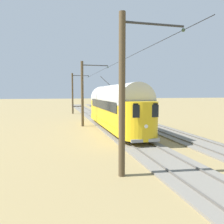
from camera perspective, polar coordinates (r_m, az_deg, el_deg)
name	(u,v)px	position (r m, az deg, el deg)	size (l,w,h in m)	color
ground_plane	(120,122)	(27.55, 2.04, -2.49)	(220.00, 220.00, 0.00)	#937F51
track_streetcar_siding	(135,121)	(28.48, 5.91, -2.16)	(2.80, 80.00, 0.18)	slate
track_adjacent_siding	(103,122)	(27.35, -2.34, -2.43)	(2.80, 80.00, 0.18)	slate
vintage_streetcar	(115,106)	(21.52, 0.73, 1.44)	(2.65, 15.58, 5.47)	gold
catenary_pole_foreground	(73,93)	(38.54, -9.87, 4.90)	(3.00, 0.28, 6.83)	#4C3D28
catenary_pole_mid_near	(83,92)	(23.87, -7.34, 4.95)	(3.00, 0.28, 6.83)	#4C3D28
catenary_pole_mid_far	(124,92)	(9.40, 3.06, 5.06)	(3.00, 0.28, 6.83)	#4C3D28
overhead_wire_run	(106,68)	(25.19, -1.57, 11.15)	(2.79, 33.45, 0.18)	black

